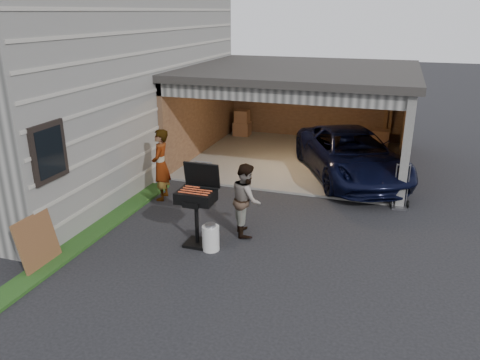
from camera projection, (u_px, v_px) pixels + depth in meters
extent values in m
plane|color=black|center=(192.00, 249.00, 9.33)|extent=(80.00, 80.00, 0.00)
cube|color=#474744|center=(57.00, 73.00, 13.74)|extent=(7.00, 11.00, 5.50)
cube|color=#193814|center=(65.00, 253.00, 9.09)|extent=(0.50, 8.00, 0.06)
cube|color=#605E59|center=(297.00, 159.00, 14.90)|extent=(6.50, 6.00, 0.06)
cube|color=#462E20|center=(315.00, 102.00, 17.06)|extent=(6.50, 0.15, 2.70)
cube|color=#462E20|center=(407.00, 125.00, 13.51)|extent=(0.15, 6.00, 2.70)
cube|color=#462E20|center=(203.00, 111.00, 15.39)|extent=(0.15, 6.00, 2.70)
cube|color=#2D2B28|center=(300.00, 70.00, 13.95)|extent=(6.80, 6.30, 0.20)
cube|color=#474744|center=(276.00, 95.00, 11.44)|extent=(6.50, 0.16, 0.36)
cube|color=beige|center=(287.00, 84.00, 12.50)|extent=(6.00, 2.40, 0.06)
cube|color=#474744|center=(406.00, 153.00, 10.88)|extent=(0.20, 0.18, 2.70)
cube|color=brown|center=(242.00, 129.00, 17.52)|extent=(0.60, 0.50, 0.50)
cube|color=brown|center=(242.00, 116.00, 17.36)|extent=(0.50, 0.45, 0.45)
cube|color=brown|center=(380.00, 139.00, 15.93)|extent=(0.55, 0.50, 0.60)
cube|color=brown|center=(389.00, 111.00, 16.13)|extent=(0.24, 0.43, 2.20)
imported|color=black|center=(351.00, 156.00, 12.99)|extent=(3.99, 5.24, 1.32)
imported|color=#C6E5F9|center=(161.00, 165.00, 11.52)|extent=(0.55, 0.73, 1.79)
imported|color=#48201C|center=(246.00, 199.00, 9.74)|extent=(0.84, 0.93, 1.55)
cube|color=black|center=(197.00, 243.00, 9.49)|extent=(0.47, 0.47, 0.06)
cylinder|color=black|center=(197.00, 222.00, 9.33)|extent=(0.08, 0.08, 0.94)
cube|color=black|center=(196.00, 197.00, 9.15)|extent=(0.74, 0.52, 0.22)
cube|color=#59595B|center=(196.00, 192.00, 9.11)|extent=(0.67, 0.45, 0.02)
cube|color=black|center=(202.00, 175.00, 9.32)|extent=(0.74, 0.13, 0.52)
cylinder|color=silver|center=(211.00, 238.00, 9.20)|extent=(0.43, 0.43, 0.51)
cube|color=brown|center=(38.00, 242.00, 8.53)|extent=(0.25, 0.90, 1.00)
cube|color=slate|center=(399.00, 208.00, 11.20)|extent=(0.37, 0.25, 0.04)
cylinder|color=black|center=(390.00, 203.00, 11.33)|extent=(0.06, 0.18, 0.18)
cylinder|color=black|center=(408.00, 204.00, 11.25)|extent=(0.06, 0.18, 0.18)
cylinder|color=slate|center=(395.00, 185.00, 11.16)|extent=(0.03, 0.03, 1.06)
cylinder|color=slate|center=(408.00, 186.00, 11.10)|extent=(0.03, 0.03, 1.06)
cylinder|color=slate|center=(404.00, 165.00, 10.96)|extent=(0.30, 0.06, 0.03)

